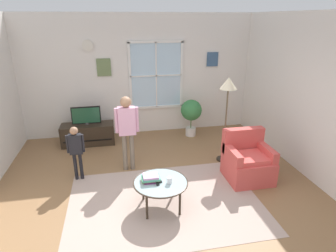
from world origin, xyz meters
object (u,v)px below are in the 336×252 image
object	(u,v)px
tv_stand	(88,134)
person_pink_shirt	(127,125)
cup	(169,180)
coffee_table	(161,183)
book_stack	(151,178)
person_black_shirt	(76,147)
remote_near_cup	(157,183)
television	(86,115)
armchair	(247,162)
remote_near_books	(159,180)
potted_plant_by_window	(191,112)
floor_lamp	(228,92)

from	to	relation	value
tv_stand	person_pink_shirt	xyz separation A→B (m)	(0.84, -1.37, 0.67)
cup	person_pink_shirt	world-z (taller)	person_pink_shirt
cup	person_pink_shirt	distance (m)	1.49
tv_stand	cup	bearing A→B (deg)	-63.33
coffee_table	book_stack	size ratio (longest dim) A/B	2.98
cup	person_pink_shirt	bearing A→B (deg)	111.24
person_black_shirt	remote_near_cup	bearing A→B (deg)	-41.75
television	person_pink_shirt	distance (m)	1.62
armchair	cup	distance (m)	1.67
remote_near_books	person_black_shirt	world-z (taller)	person_black_shirt
book_stack	cup	distance (m)	0.28
book_stack	person_black_shirt	world-z (taller)	person_black_shirt
coffee_table	armchair	bearing A→B (deg)	18.11
book_stack	cup	xyz separation A→B (m)	(0.26, -0.11, -0.00)
book_stack	armchair	bearing A→B (deg)	15.33
television	remote_near_cup	world-z (taller)	television
potted_plant_by_window	armchair	bearing A→B (deg)	-77.85
remote_near_books	person_black_shirt	xyz separation A→B (m)	(-1.30, 1.04, 0.18)
cup	book_stack	bearing A→B (deg)	157.14
television	book_stack	size ratio (longest dim) A/B	2.29
tv_stand	cup	size ratio (longest dim) A/B	11.75
remote_near_books	person_black_shirt	distance (m)	1.67
book_stack	floor_lamp	xyz separation A→B (m)	(1.66, 1.24, 0.93)
coffee_table	person_black_shirt	bearing A→B (deg)	140.32
tv_stand	book_stack	distance (m)	2.83
cup	tv_stand	bearing A→B (deg)	116.67
television	person_pink_shirt	xyz separation A→B (m)	(0.84, -1.37, 0.21)
cup	floor_lamp	bearing A→B (deg)	44.08
remote_near_books	person_pink_shirt	xyz separation A→B (m)	(-0.39, 1.24, 0.45)
tv_stand	person_black_shirt	bearing A→B (deg)	-92.52
person_pink_shirt	remote_near_books	bearing A→B (deg)	-72.58
remote_near_books	potted_plant_by_window	xyz separation A→B (m)	(1.22, 2.64, 0.15)
coffee_table	potted_plant_by_window	distance (m)	2.95
tv_stand	television	world-z (taller)	television
coffee_table	cup	xyz separation A→B (m)	(0.12, -0.06, 0.08)
remote_near_cup	person_black_shirt	bearing A→B (deg)	138.25
cup	remote_near_books	world-z (taller)	cup
tv_stand	remote_near_cup	xyz separation A→B (m)	(1.18, -2.68, 0.22)
armchair	cup	xyz separation A→B (m)	(-1.55, -0.61, 0.17)
armchair	remote_near_cup	distance (m)	1.83
tv_stand	cup	distance (m)	3.04
remote_near_cup	potted_plant_by_window	distance (m)	3.00
armchair	potted_plant_by_window	distance (m)	2.20
armchair	floor_lamp	distance (m)	1.34
tv_stand	armchair	size ratio (longest dim) A/B	1.36
armchair	person_black_shirt	xyz separation A→B (m)	(-2.98, 0.54, 0.31)
potted_plant_by_window	floor_lamp	bearing A→B (deg)	-77.54
person_black_shirt	remote_near_books	bearing A→B (deg)	-38.83
coffee_table	floor_lamp	size ratio (longest dim) A/B	0.49
coffee_table	cup	bearing A→B (deg)	-26.57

